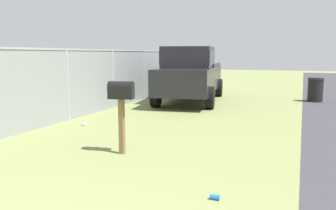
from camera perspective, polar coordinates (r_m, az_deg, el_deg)
mailbox at (r=6.40m, az=-7.61°, el=1.38°), size 0.28×0.48×1.34m
pickup_truck at (r=13.47m, az=3.65°, el=5.20°), size 5.73×2.73×2.09m
trash_bin at (r=14.68m, az=22.80°, el=2.31°), size 0.59×0.59×0.92m
fence_section at (r=13.18m, az=-6.23°, el=4.89°), size 17.39×0.07×1.98m
litter_cup_by_mailbox at (r=9.32m, az=-13.51°, el=-2.99°), size 0.12×0.11×0.08m
litter_can_far_scatter at (r=4.63m, az=7.60°, el=-14.60°), size 0.07×0.12×0.07m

